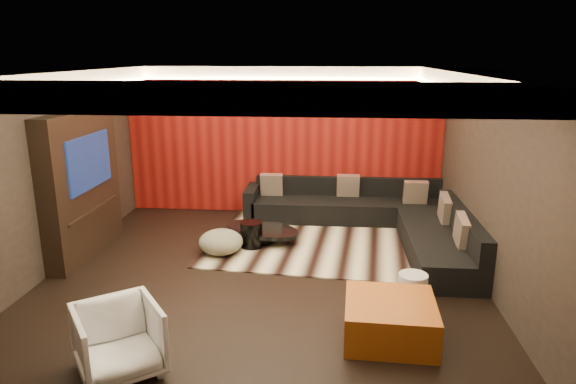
# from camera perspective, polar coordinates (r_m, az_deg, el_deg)

# --- Properties ---
(floor) EXTENTS (6.00, 6.00, 0.02)m
(floor) POSITION_cam_1_polar(r_m,az_deg,el_deg) (7.36, -2.77, -9.17)
(floor) COLOR black
(floor) RESTS_ON ground
(ceiling) EXTENTS (6.00, 6.00, 0.02)m
(ceiling) POSITION_cam_1_polar(r_m,az_deg,el_deg) (6.71, -3.08, 13.35)
(ceiling) COLOR silver
(ceiling) RESTS_ON ground
(wall_back) EXTENTS (6.00, 0.02, 2.80)m
(wall_back) POSITION_cam_1_polar(r_m,az_deg,el_deg) (9.83, -0.53, 5.67)
(wall_back) COLOR black
(wall_back) RESTS_ON ground
(wall_left) EXTENTS (0.02, 6.00, 2.80)m
(wall_left) POSITION_cam_1_polar(r_m,az_deg,el_deg) (7.89, -25.13, 1.86)
(wall_left) COLOR black
(wall_left) RESTS_ON ground
(wall_right) EXTENTS (0.02, 6.00, 2.80)m
(wall_right) POSITION_cam_1_polar(r_m,az_deg,el_deg) (7.15, 21.75, 0.97)
(wall_right) COLOR black
(wall_right) RESTS_ON ground
(red_feature_wall) EXTENTS (5.98, 0.05, 2.78)m
(red_feature_wall) POSITION_cam_1_polar(r_m,az_deg,el_deg) (9.79, -0.56, 5.64)
(red_feature_wall) COLOR #6B0C0A
(red_feature_wall) RESTS_ON ground
(soffit_back) EXTENTS (6.00, 0.60, 0.22)m
(soffit_back) POSITION_cam_1_polar(r_m,az_deg,el_deg) (9.40, -0.74, 13.14)
(soffit_back) COLOR silver
(soffit_back) RESTS_ON ground
(soffit_front) EXTENTS (6.00, 0.60, 0.22)m
(soffit_front) POSITION_cam_1_polar(r_m,az_deg,el_deg) (4.06, -8.39, 10.35)
(soffit_front) COLOR silver
(soffit_front) RESTS_ON ground
(soffit_left) EXTENTS (0.60, 4.80, 0.22)m
(soffit_left) POSITION_cam_1_polar(r_m,az_deg,el_deg) (7.58, -24.16, 11.37)
(soffit_left) COLOR silver
(soffit_left) RESTS_ON ground
(soffit_right) EXTENTS (0.60, 4.80, 0.22)m
(soffit_right) POSITION_cam_1_polar(r_m,az_deg,el_deg) (6.88, 20.29, 11.50)
(soffit_right) COLOR silver
(soffit_right) RESTS_ON ground
(cove_back) EXTENTS (4.80, 0.08, 0.04)m
(cove_back) POSITION_cam_1_polar(r_m,az_deg,el_deg) (9.06, -0.95, 12.50)
(cove_back) COLOR #FFD899
(cove_back) RESTS_ON ground
(cove_front) EXTENTS (4.80, 0.08, 0.04)m
(cove_front) POSITION_cam_1_polar(r_m,az_deg,el_deg) (4.40, -7.33, 9.57)
(cove_front) COLOR #FFD899
(cove_front) RESTS_ON ground
(cove_left) EXTENTS (0.08, 4.80, 0.04)m
(cove_left) POSITION_cam_1_polar(r_m,az_deg,el_deg) (7.42, -21.75, 10.87)
(cove_left) COLOR #FFD899
(cove_left) RESTS_ON ground
(cove_right) EXTENTS (0.08, 4.80, 0.04)m
(cove_right) POSITION_cam_1_polar(r_m,az_deg,el_deg) (6.81, 17.41, 10.95)
(cove_right) COLOR #FFD899
(cove_right) RESTS_ON ground
(tv_surround) EXTENTS (0.30, 2.00, 2.20)m
(tv_surround) POSITION_cam_1_polar(r_m,az_deg,el_deg) (8.39, -21.96, 0.81)
(tv_surround) COLOR black
(tv_surround) RESTS_ON ground
(tv_screen) EXTENTS (0.04, 1.30, 0.80)m
(tv_screen) POSITION_cam_1_polar(r_m,az_deg,el_deg) (8.25, -21.21, 3.15)
(tv_screen) COLOR black
(tv_screen) RESTS_ON ground
(tv_shelf) EXTENTS (0.04, 1.60, 0.04)m
(tv_shelf) POSITION_cam_1_polar(r_m,az_deg,el_deg) (8.42, -20.72, -1.84)
(tv_shelf) COLOR black
(tv_shelf) RESTS_ON ground
(rug) EXTENTS (4.25, 3.34, 0.02)m
(rug) POSITION_cam_1_polar(r_m,az_deg,el_deg) (8.60, 5.15, -5.39)
(rug) COLOR beige
(rug) RESTS_ON floor
(coffee_table) EXTENTS (1.72, 1.72, 0.22)m
(coffee_table) POSITION_cam_1_polar(r_m,az_deg,el_deg) (8.52, -2.87, -4.69)
(coffee_table) COLOR black
(coffee_table) RESTS_ON rug
(drum_stool) EXTENTS (0.36, 0.36, 0.42)m
(drum_stool) POSITION_cam_1_polar(r_m,az_deg,el_deg) (8.23, -4.07, -4.72)
(drum_stool) COLOR black
(drum_stool) RESTS_ON rug
(striped_pouf) EXTENTS (0.90, 0.90, 0.38)m
(striped_pouf) POSITION_cam_1_polar(r_m,az_deg,el_deg) (8.01, -7.48, -5.52)
(striped_pouf) COLOR beige
(striped_pouf) RESTS_ON rug
(white_side_table) EXTENTS (0.42, 0.42, 0.44)m
(white_side_table) POSITION_cam_1_polar(r_m,az_deg,el_deg) (6.54, 13.65, -10.66)
(white_side_table) COLOR silver
(white_side_table) RESTS_ON floor
(orange_ottoman) EXTENTS (1.01, 1.01, 0.43)m
(orange_ottoman) POSITION_cam_1_polar(r_m,az_deg,el_deg) (5.86, 11.25, -13.74)
(orange_ottoman) COLOR #B05916
(orange_ottoman) RESTS_ON floor
(armchair) EXTENTS (1.07, 1.07, 0.71)m
(armchair) POSITION_cam_1_polar(r_m,az_deg,el_deg) (5.38, -18.29, -15.39)
(armchair) COLOR white
(armchair) RESTS_ON floor
(sectional_sofa) EXTENTS (3.65, 3.50, 0.75)m
(sectional_sofa) POSITION_cam_1_polar(r_m,az_deg,el_deg) (8.98, 9.87, -2.95)
(sectional_sofa) COLOR black
(sectional_sofa) RESTS_ON floor
(throw_pillows) EXTENTS (3.22, 2.78, 0.50)m
(throw_pillows) POSITION_cam_1_polar(r_m,az_deg,el_deg) (8.91, 10.38, -0.71)
(throw_pillows) COLOR tan
(throw_pillows) RESTS_ON sectional_sofa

